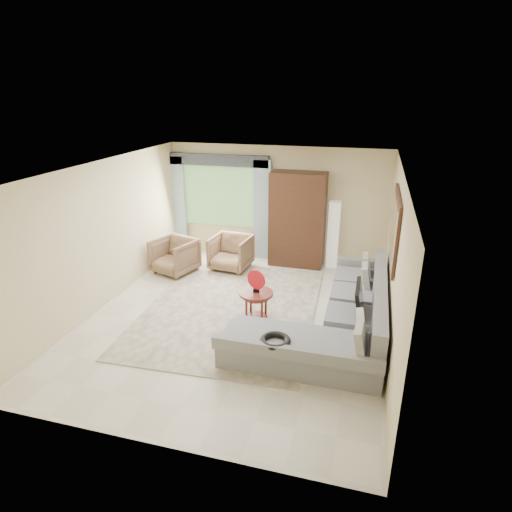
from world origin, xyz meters
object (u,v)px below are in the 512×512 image
(coffee_table, at_px, (256,307))
(sectional_sofa, at_px, (340,322))
(potted_plant, at_px, (174,246))
(armchair_right, at_px, (231,253))
(armchair_left, at_px, (175,256))
(armoire, at_px, (297,220))
(floor_lamp, at_px, (333,235))
(tv_screen, at_px, (359,300))

(coffee_table, bearing_deg, sectional_sofa, -3.96)
(sectional_sofa, height_order, potted_plant, sectional_sofa)
(coffee_table, distance_m, armchair_right, 2.44)
(sectional_sofa, height_order, armchair_right, sectional_sofa)
(coffee_table, height_order, armchair_right, armchair_right)
(armchair_left, xyz_separation_m, armoire, (2.45, 1.18, 0.67))
(potted_plant, bearing_deg, floor_lamp, 5.75)
(tv_screen, distance_m, potted_plant, 5.13)
(armoire, bearing_deg, tv_screen, -62.79)
(armchair_right, bearing_deg, floor_lamp, 24.30)
(floor_lamp, bearing_deg, potted_plant, -174.25)
(armchair_right, relative_size, floor_lamp, 0.56)
(coffee_table, xyz_separation_m, floor_lamp, (0.98, 2.86, 0.45))
(coffee_table, xyz_separation_m, armchair_left, (-2.27, 1.62, 0.08))
(sectional_sofa, relative_size, potted_plant, 6.40)
(armchair_left, relative_size, armchair_right, 1.00)
(tv_screen, relative_size, armchair_left, 0.89)
(potted_plant, bearing_deg, coffee_table, -42.52)
(coffee_table, distance_m, armoire, 2.90)
(armchair_left, height_order, potted_plant, armchair_left)
(armchair_right, bearing_deg, armchair_left, -149.22)
(coffee_table, relative_size, armchair_left, 0.69)
(armoire, height_order, floor_lamp, armoire)
(tv_screen, height_order, armoire, armoire)
(tv_screen, bearing_deg, armchair_right, 141.56)
(sectional_sofa, relative_size, armoire, 1.65)
(armchair_left, xyz_separation_m, armchair_right, (1.11, 0.52, -0.00))
(potted_plant, relative_size, floor_lamp, 0.36)
(sectional_sofa, xyz_separation_m, floor_lamp, (-0.43, 2.96, 0.47))
(sectional_sofa, relative_size, tv_screen, 4.68)
(armchair_right, relative_size, armoire, 0.40)
(potted_plant, distance_m, floor_lamp, 3.74)
(coffee_table, relative_size, armoire, 0.27)
(tv_screen, height_order, potted_plant, tv_screen)
(armchair_left, height_order, floor_lamp, floor_lamp)
(coffee_table, relative_size, potted_plant, 1.06)
(sectional_sofa, bearing_deg, tv_screen, -4.34)
(sectional_sofa, height_order, armchair_left, sectional_sofa)
(sectional_sofa, distance_m, armoire, 3.24)
(armchair_left, distance_m, armoire, 2.80)
(potted_plant, distance_m, armoire, 3.01)
(armchair_left, xyz_separation_m, floor_lamp, (3.25, 1.24, 0.37))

